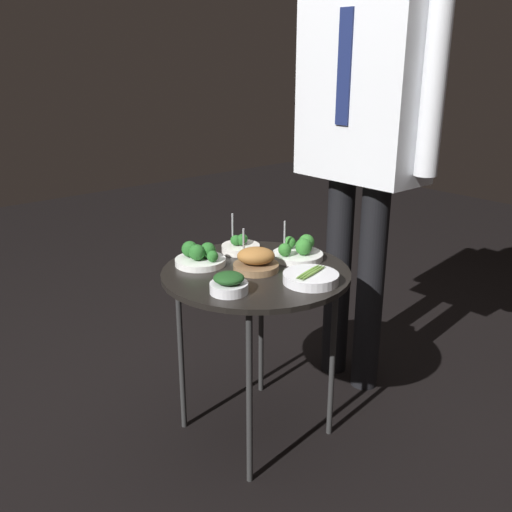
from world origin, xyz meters
TOP-DOWN VIEW (x-y plane):
  - ground_plane at (0.00, 0.00)m, footprint 8.00×8.00m
  - serving_cart at (0.00, 0.00)m, footprint 0.63×0.63m
  - bowl_broccoli_near_rim at (-0.18, 0.08)m, footprint 0.14×0.14m
  - bowl_asparagus_front_center at (0.19, 0.06)m, footprint 0.18×0.18m
  - bowl_roast_front_right at (-0.00, 0.00)m, footprint 0.15×0.16m
  - bowl_broccoli_back_right at (0.00, 0.19)m, footprint 0.18×0.18m
  - bowl_broccoli_center at (-0.17, -0.11)m, footprint 0.17×0.17m
  - bowl_spinach_mid_right at (0.09, -0.18)m, footprint 0.12×0.12m
  - waiter_figure at (-0.03, 0.55)m, footprint 0.64×0.24m

SIDE VIEW (x-z plane):
  - ground_plane at x=0.00m, z-range 0.00..0.00m
  - serving_cart at x=0.00m, z-range 0.27..0.89m
  - bowl_asparagus_front_center at x=0.19m, z-range 0.62..0.66m
  - bowl_broccoli_near_rim at x=-0.18m, z-range 0.58..0.72m
  - bowl_broccoli_back_right at x=0.00m, z-range 0.59..0.72m
  - bowl_spinach_mid_right at x=0.09m, z-range 0.62..0.69m
  - bowl_broccoli_center at x=-0.17m, z-range 0.62..0.69m
  - bowl_roast_front_right at x=0.00m, z-range 0.59..0.73m
  - waiter_figure at x=-0.03m, z-range 0.23..1.97m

